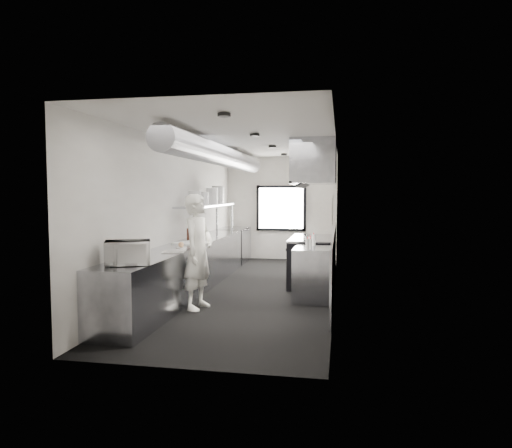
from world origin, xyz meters
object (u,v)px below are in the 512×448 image
at_px(deli_tub_b, 137,253).
at_px(plate_stack_c, 212,196).
at_px(microwave, 128,253).
at_px(plate_stack_b, 204,198).
at_px(deli_tub_a, 130,255).
at_px(plate_stack_a, 195,198).
at_px(far_work_table, 234,245).
at_px(cutting_board, 192,243).
at_px(squeeze_bottle_a, 307,244).
at_px(squeeze_bottle_d, 310,242).
at_px(knife_block, 192,234).
at_px(squeeze_bottle_b, 310,244).
at_px(prep_counter, 187,268).
at_px(bottle_station, 313,274).
at_px(pass_shelf, 208,206).
at_px(plate_stack_d, 218,195).
at_px(line_cook, 198,252).
at_px(small_plate, 181,248).
at_px(squeeze_bottle_e, 314,240).
at_px(range, 312,261).
at_px(squeeze_bottle_c, 310,242).
at_px(exhaust_hood, 315,164).

bearing_deg(deli_tub_b, plate_stack_c, 87.93).
bearing_deg(microwave, plate_stack_b, 67.11).
distance_m(deli_tub_a, plate_stack_a, 2.72).
distance_m(far_work_table, plate_stack_b, 2.79).
relative_size(cutting_board, squeeze_bottle_a, 3.33).
bearing_deg(plate_stack_c, squeeze_bottle_d, -39.54).
distance_m(knife_block, squeeze_bottle_b, 2.70).
height_order(cutting_board, plate_stack_b, plate_stack_b).
xyz_separation_m(prep_counter, bottle_station, (2.30, -0.20, 0.00)).
xyz_separation_m(pass_shelf, plate_stack_b, (-0.01, -0.29, 0.17)).
height_order(bottle_station, plate_stack_d, plate_stack_d).
bearing_deg(squeeze_bottle_a, deli_tub_b, -152.94).
height_order(bottle_station, far_work_table, same).
height_order(deli_tub_b, squeeze_bottle_d, squeeze_bottle_d).
height_order(pass_shelf, far_work_table, pass_shelf).
xyz_separation_m(prep_counter, squeeze_bottle_b, (2.26, -0.40, 0.53)).
height_order(line_cook, squeeze_bottle_b, line_cook).
distance_m(small_plate, plate_stack_d, 3.02).
relative_size(prep_counter, plate_stack_b, 21.82).
height_order(far_work_table, squeeze_bottle_e, squeeze_bottle_e).
distance_m(plate_stack_b, plate_stack_d, 1.01).
height_order(bottle_station, plate_stack_c, plate_stack_c).
bearing_deg(knife_block, squeeze_bottle_a, -5.37).
height_order(far_work_table, plate_stack_a, plate_stack_a).
relative_size(range, plate_stack_b, 5.82).
bearing_deg(deli_tub_a, prep_counter, 85.30).
bearing_deg(microwave, range, 35.24).
bearing_deg(squeeze_bottle_b, pass_shelf, 140.54).
bearing_deg(cutting_board, plate_stack_d, 92.02).
height_order(squeeze_bottle_a, squeeze_bottle_c, squeeze_bottle_a).
height_order(plate_stack_c, squeeze_bottle_a, plate_stack_c).
bearing_deg(plate_stack_b, bottle_station, -31.06).
relative_size(plate_stack_b, plate_stack_c, 0.75).
height_order(prep_counter, squeeze_bottle_c, squeeze_bottle_c).
xyz_separation_m(line_cook, squeeze_bottle_b, (1.71, 0.67, 0.08)).
distance_m(exhaust_hood, plate_stack_a, 2.46).
xyz_separation_m(line_cook, squeeze_bottle_d, (1.69, 1.00, 0.08)).
height_order(range, line_cook, line_cook).
bearing_deg(deli_tub_a, squeeze_bottle_a, 31.35).
xyz_separation_m(range, bottle_station, (0.11, -1.40, -0.02)).
bearing_deg(knife_block, plate_stack_b, 98.15).
relative_size(pass_shelf, deli_tub_b, 22.29).
distance_m(prep_counter, plate_stack_c, 2.23).
xyz_separation_m(bottle_station, deli_tub_a, (-2.46, -1.77, 0.50)).
xyz_separation_m(pass_shelf, line_cook, (0.59, -2.56, -0.63)).
relative_size(knife_block, plate_stack_a, 0.76).
xyz_separation_m(plate_stack_d, squeeze_bottle_b, (2.28, -2.62, -0.79)).
height_order(deli_tub_a, squeeze_bottle_a, squeeze_bottle_a).
bearing_deg(exhaust_hood, microwave, -121.11).
xyz_separation_m(deli_tub_a, squeeze_bottle_c, (2.41, 1.78, 0.03)).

